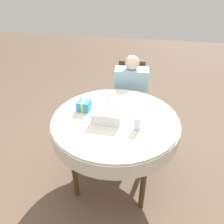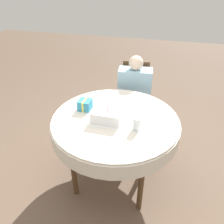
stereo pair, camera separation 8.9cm
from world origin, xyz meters
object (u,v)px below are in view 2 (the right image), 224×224
Objects in this scene: chair at (134,98)px; gift_box at (85,105)px; drinking_glass at (136,124)px; birthday_cake at (108,113)px; person at (134,91)px.

chair reaches higher than gift_box.
drinking_glass is 0.57m from gift_box.
chair is 8.35× the size of drinking_glass.
birthday_cake is at bearing -20.26° from gift_box.
person is 9.42× the size of drinking_glass.
drinking_glass is 0.92× the size of gift_box.
chair is at bearing 100.59° from drinking_glass.
birthday_cake reaches higher than gift_box.
drinking_glass is (0.27, -0.10, 0.00)m from birthday_cake.
chair is 1.10m from drinking_glass.
birthday_cake is 0.29m from drinking_glass.
person is at bearing -90.00° from chair.
chair reaches higher than drinking_glass.
gift_box is at bearing -119.04° from chair.
chair is 0.89× the size of person.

